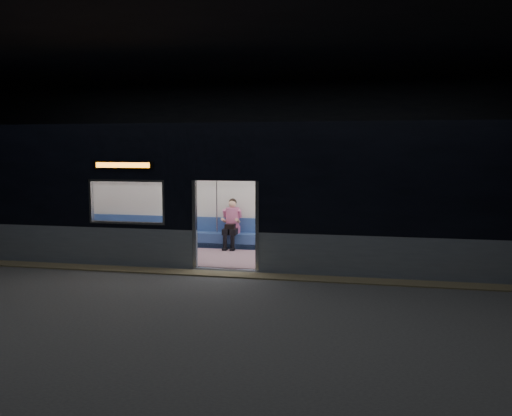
% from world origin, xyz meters
% --- Properties ---
extents(station_floor, '(24.00, 14.00, 0.01)m').
position_xyz_m(station_floor, '(0.00, 0.00, -0.01)').
color(station_floor, '#47494C').
rests_on(station_floor, ground).
extents(station_envelope, '(24.00, 14.00, 5.00)m').
position_xyz_m(station_envelope, '(0.00, 0.00, 3.66)').
color(station_envelope, black).
rests_on(station_envelope, station_floor).
extents(tactile_strip, '(22.80, 0.50, 0.03)m').
position_xyz_m(tactile_strip, '(0.00, 0.55, 0.01)').
color(tactile_strip, '#8C7F59').
rests_on(tactile_strip, station_floor).
extents(metro_car, '(18.00, 3.04, 3.35)m').
position_xyz_m(metro_car, '(-0.00, 2.54, 1.85)').
color(metro_car, '#8994A3').
rests_on(metro_car, station_floor).
extents(passenger, '(0.43, 0.70, 1.37)m').
position_xyz_m(passenger, '(-0.50, 3.55, 0.80)').
color(passenger, black).
rests_on(passenger, metro_car).
extents(handbag, '(0.28, 0.25, 0.13)m').
position_xyz_m(handbag, '(-0.49, 3.32, 0.67)').
color(handbag, black).
rests_on(handbag, passenger).
extents(transit_map, '(1.04, 0.03, 0.68)m').
position_xyz_m(transit_map, '(3.95, 3.85, 1.49)').
color(transit_map, white).
rests_on(transit_map, metro_car).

